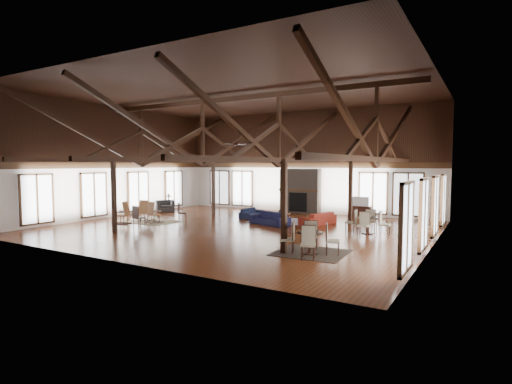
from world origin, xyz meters
The scene contains 31 objects.
floor centered at (0.00, 0.00, 0.00)m, with size 16.00×16.00×0.00m, color maroon.
ceiling centered at (0.00, 0.00, 6.00)m, with size 16.00×14.00×0.02m, color black.
wall_back centered at (0.00, 7.00, 3.00)m, with size 16.00×0.02×6.00m, color white.
wall_front centered at (0.00, -7.00, 3.00)m, with size 16.00×0.02×6.00m, color white.
wall_left centered at (-8.00, 0.00, 3.00)m, with size 0.02×14.00×6.00m, color white.
wall_right centered at (8.00, 0.00, 3.00)m, with size 0.02×14.00×6.00m, color white.
roof_truss centered at (0.00, 0.00, 4.03)m, with size 15.60×14.07×3.14m.
post_grid centered at (0.00, 0.00, 1.52)m, with size 8.16×7.16×3.05m.
fireplace centered at (0.00, 6.67, 1.29)m, with size 2.50×0.69×2.60m.
ceiling_fan centered at (0.50, -1.00, 3.73)m, with size 1.60×1.60×0.75m.
sofa_navy_front centered at (0.71, 1.60, 0.30)m, with size 2.05×0.80×0.60m, color #131535.
sofa_navy_left centered at (-1.37, 3.38, 0.24)m, with size 0.65×1.67×0.49m, color #141C39.
sofa_orange centered at (2.65, 2.82, 0.29)m, with size 0.78×1.98×0.58m, color maroon.
coffee_table centered at (0.53, 2.87, 0.37)m, with size 1.16×0.63×0.43m.
vase centered at (0.59, 2.93, 0.53)m, with size 0.19×0.19×0.20m, color #B2B2B2.
armchair centered at (-7.20, 2.93, 0.34)m, with size 1.06×0.93×0.69m, color #2A2A2C.
side_table_lamp centered at (-7.59, 3.68, 0.41)m, with size 0.42×0.42×1.08m.
rocking_chair_a centered at (-5.24, -0.57, 0.50)m, with size 0.60×0.90×1.07m.
rocking_chair_b centered at (-4.46, -0.83, 0.49)m, with size 0.56×0.87×1.04m.
rocking_chair_c centered at (-5.44, -1.74, 0.51)m, with size 0.95×0.73×1.09m.
side_chair_a centered at (-3.71, 0.35, 0.54)m, with size 0.54×0.54×0.93m.
side_chair_b centered at (-3.90, -2.33, 0.59)m, with size 0.48×0.48×1.01m.
cafe_table_near centered at (4.76, -3.18, 0.50)m, with size 1.94×1.94×1.00m.
cafe_table_far centered at (5.36, 1.50, 0.48)m, with size 1.82×1.82×0.95m.
cup_near centered at (4.83, -3.16, 0.76)m, with size 0.11×0.11×0.09m, color #B2B2B2.
cup_far centered at (5.44, 1.48, 0.74)m, with size 0.13×0.13×0.11m, color #B2B2B2.
tv_console centered at (3.62, 6.75, 0.29)m, with size 1.15×0.43×0.57m, color black.
television centered at (3.58, 6.75, 0.83)m, with size 0.90×0.12×0.52m, color #B2B2B2.
rug_tan centered at (-4.79, -0.50, 0.01)m, with size 2.54×2.00×0.01m, color tan.
rug_navy centered at (0.61, 3.07, 0.01)m, with size 3.01×2.25×0.01m, color #1C244F.
rug_dark centered at (4.73, -3.01, 0.01)m, with size 2.24×2.04×0.01m, color black.
Camera 1 is at (9.66, -14.90, 2.87)m, focal length 28.00 mm.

